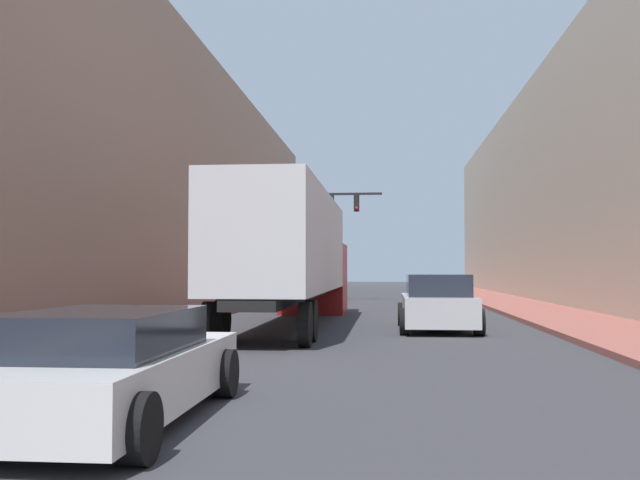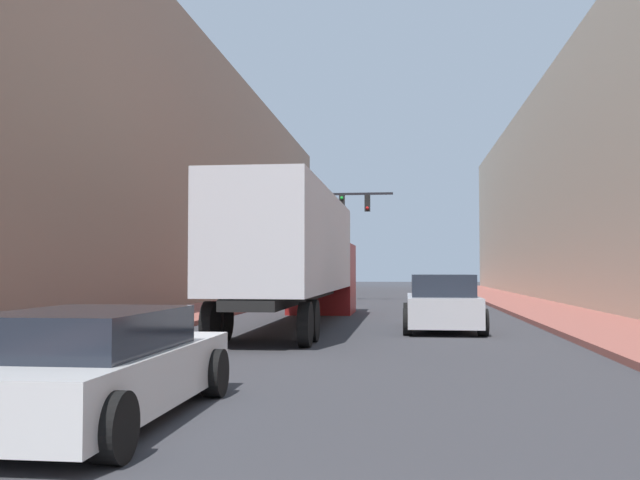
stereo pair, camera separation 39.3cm
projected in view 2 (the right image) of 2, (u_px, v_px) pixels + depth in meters
sidewalk_right at (537, 308)px, 30.28m from camera, size 3.32×80.00×0.15m
sidewalk_left at (226, 306)px, 31.90m from camera, size 3.32×80.00×0.15m
building_left at (128, 163)px, 32.74m from camera, size 6.00×80.00×13.20m
semi_truck at (299, 254)px, 21.93m from camera, size 2.45×14.92×3.88m
sedan_car at (94, 367)px, 8.01m from camera, size 2.13×4.62×1.26m
suv_car at (442, 304)px, 19.94m from camera, size 2.17×4.48×1.57m
traffic_signal_gantry at (319, 221)px, 38.74m from camera, size 5.62×0.35×6.11m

